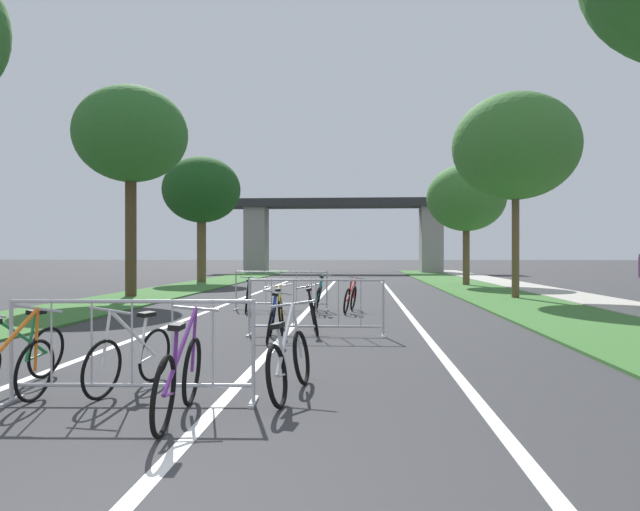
# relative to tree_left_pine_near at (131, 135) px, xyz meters

# --- Properties ---
(grass_verge_left) EXTENTS (3.03, 56.29, 0.05)m
(grass_verge_left) POSITION_rel_tree_left_pine_near_xyz_m (0.26, 5.35, -5.58)
(grass_verge_left) COLOR #386B2D
(grass_verge_left) RESTS_ON ground
(grass_verge_right) EXTENTS (3.03, 56.29, 0.05)m
(grass_verge_right) POSITION_rel_tree_left_pine_near_xyz_m (12.76, 5.35, -5.58)
(grass_verge_right) COLOR #386B2D
(grass_verge_right) RESTS_ON ground
(sidewalk_path_right) EXTENTS (1.98, 56.29, 0.08)m
(sidewalk_path_right) POSITION_rel_tree_left_pine_near_xyz_m (15.27, 5.35, -5.57)
(sidewalk_path_right) COLOR #ADA89E
(sidewalk_path_right) RESTS_ON ground
(lane_stripe_center) EXTENTS (0.14, 32.57, 0.01)m
(lane_stripe_center) POSITION_rel_tree_left_pine_near_xyz_m (6.51, -1.40, -5.61)
(lane_stripe_center) COLOR silver
(lane_stripe_center) RESTS_ON ground
(lane_stripe_right_lane) EXTENTS (0.14, 32.57, 0.01)m
(lane_stripe_right_lane) POSITION_rel_tree_left_pine_near_xyz_m (9.11, -1.40, -5.61)
(lane_stripe_right_lane) COLOR silver
(lane_stripe_right_lane) RESTS_ON ground
(lane_stripe_left_lane) EXTENTS (0.14, 32.57, 0.01)m
(lane_stripe_left_lane) POSITION_rel_tree_left_pine_near_xyz_m (3.90, -1.40, -5.61)
(lane_stripe_left_lane) COLOR silver
(lane_stripe_left_lane) RESTS_ON ground
(overpass_bridge) EXTENTS (22.02, 3.07, 5.95)m
(overpass_bridge) POSITION_rel_tree_left_pine_near_xyz_m (6.51, 28.84, -1.47)
(overpass_bridge) COLOR #2D2D30
(overpass_bridge) RESTS_ON ground
(tree_left_pine_near) EXTENTS (3.89, 3.89, 7.31)m
(tree_left_pine_near) POSITION_rel_tree_left_pine_near_xyz_m (0.00, 0.00, 0.00)
(tree_left_pine_near) COLOR #4C3823
(tree_left_pine_near) RESTS_ON ground
(tree_left_oak_mid) EXTENTS (4.08, 4.08, 6.63)m
(tree_left_oak_mid) POSITION_rel_tree_left_pine_near_xyz_m (-0.41, 10.93, -0.76)
(tree_left_oak_mid) COLOR brown
(tree_left_oak_mid) RESTS_ON ground
(tree_right_pine_far) EXTENTS (4.20, 4.20, 6.90)m
(tree_right_pine_far) POSITION_rel_tree_left_pine_near_xyz_m (13.10, 0.22, -0.50)
(tree_right_pine_far) COLOR brown
(tree_right_pine_far) RESTS_ON ground
(tree_right_maple_mid) EXTENTS (3.73, 3.73, 5.76)m
(tree_right_maple_mid) POSITION_rel_tree_left_pine_near_xyz_m (12.92, 8.64, -1.45)
(tree_right_maple_mid) COLOR brown
(tree_right_maple_mid) RESTS_ON ground
(crowd_barrier_nearest) EXTENTS (2.55, 0.57, 1.05)m
(crowd_barrier_nearest) POSITION_rel_tree_left_pine_near_xyz_m (5.60, -14.50, -5.09)
(crowd_barrier_nearest) COLOR #ADADB2
(crowd_barrier_nearest) RESTS_ON ground
(crowd_barrier_second) EXTENTS (2.53, 0.46, 1.05)m
(crowd_barrier_second) POSITION_rel_tree_left_pine_near_xyz_m (7.10, -9.40, -5.09)
(crowd_barrier_second) COLOR #ADADB2
(crowd_barrier_second) RESTS_ON ground
(crowd_barrier_third) EXTENTS (2.54, 0.51, 1.05)m
(crowd_barrier_third) POSITION_rel_tree_left_pine_near_xyz_m (5.79, -4.29, -5.09)
(crowd_barrier_third) COLOR #ADADB2
(crowd_barrier_third) RESTS_ON ground
(bicycle_black_0) EXTENTS (0.57, 1.61, 0.92)m
(bicycle_black_0) POSITION_rel_tree_left_pine_near_xyz_m (7.00, -8.83, -5.25)
(bicycle_black_0) COLOR black
(bicycle_black_0) RESTS_ON ground
(bicycle_white_1) EXTENTS (0.54, 1.57, 0.96)m
(bicycle_white_1) POSITION_rel_tree_left_pine_near_xyz_m (5.37, -13.94, -5.24)
(bicycle_white_1) COLOR black
(bicycle_white_1) RESTS_ON ground
(bicycle_silver_2) EXTENTS (0.53, 1.73, 0.99)m
(bicycle_silver_2) POSITION_rel_tree_left_pine_near_xyz_m (7.16, -14.08, -5.25)
(bicycle_silver_2) COLOR black
(bicycle_silver_2) RESTS_ON ground
(bicycle_blue_3) EXTENTS (0.53, 1.61, 0.86)m
(bicycle_blue_3) POSITION_rel_tree_left_pine_near_xyz_m (6.36, -9.91, -5.26)
(bicycle_blue_3) COLOR black
(bicycle_blue_3) RESTS_ON ground
(bicycle_red_4) EXTENTS (0.61, 1.71, 0.93)m
(bicycle_red_4) POSITION_rel_tree_left_pine_near_xyz_m (7.66, -4.70, -5.25)
(bicycle_red_4) COLOR black
(bicycle_red_4) RESTS_ON ground
(bicycle_teal_5) EXTENTS (0.45, 1.68, 1.03)m
(bicycle_teal_5) POSITION_rel_tree_left_pine_near_xyz_m (6.82, -4.86, -5.23)
(bicycle_teal_5) COLOR black
(bicycle_teal_5) RESTS_ON ground
(bicycle_purple_6) EXTENTS (0.45, 1.74, 1.00)m
(bicycle_purple_6) POSITION_rel_tree_left_pine_near_xyz_m (6.27, -15.09, -5.23)
(bicycle_purple_6) COLOR black
(bicycle_purple_6) RESTS_ON ground
(bicycle_yellow_7) EXTENTS (0.55, 1.65, 0.92)m
(bicycle_yellow_7) POSITION_rel_tree_left_pine_near_xyz_m (6.38, -8.90, -5.24)
(bicycle_yellow_7) COLOR black
(bicycle_yellow_7) RESTS_ON ground
(bicycle_orange_8) EXTENTS (0.54, 1.65, 1.00)m
(bicycle_orange_8) POSITION_rel_tree_left_pine_near_xyz_m (4.56, -15.04, -5.23)
(bicycle_orange_8) COLOR black
(bicycle_orange_8) RESTS_ON ground
(bicycle_green_9) EXTENTS (0.44, 1.68, 0.93)m
(bicycle_green_9) POSITION_rel_tree_left_pine_near_xyz_m (4.03, -13.91, -5.25)
(bicycle_green_9) COLOR black
(bicycle_green_9) RESTS_ON ground
(bicycle_black_10) EXTENTS (0.47, 1.65, 0.91)m
(bicycle_black_10) POSITION_rel_tree_left_pine_near_xyz_m (4.95, -4.76, -5.24)
(bicycle_black_10) COLOR black
(bicycle_black_10) RESTS_ON ground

